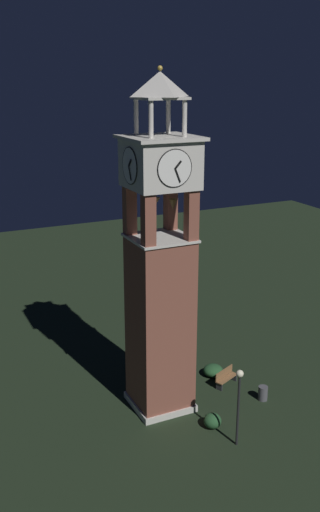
{
  "coord_description": "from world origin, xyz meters",
  "views": [
    {
      "loc": [
        -24.15,
        11.44,
        16.9
      ],
      "look_at": [
        0.0,
        0.0,
        8.44
      ],
      "focal_mm": 39.6,
      "sensor_mm": 36.0,
      "label": 1
    }
  ],
  "objects_px": {
    "trash_bin": "(263,393)",
    "clock_tower": "(160,279)",
    "park_bench": "(226,377)",
    "lamp_post": "(239,394)"
  },
  "relations": [
    {
      "from": "clock_tower",
      "to": "trash_bin",
      "type": "bearing_deg",
      "value": -110.75
    },
    {
      "from": "trash_bin",
      "to": "clock_tower",
      "type": "bearing_deg",
      "value": 69.25
    },
    {
      "from": "clock_tower",
      "to": "park_bench",
      "type": "relative_size",
      "value": 10.61
    },
    {
      "from": "clock_tower",
      "to": "lamp_post",
      "type": "xyz_separation_m",
      "value": [
        -4.77,
        -1.83,
        -4.45
      ]
    },
    {
      "from": "clock_tower",
      "to": "park_bench",
      "type": "bearing_deg",
      "value": -87.06
    },
    {
      "from": "clock_tower",
      "to": "lamp_post",
      "type": "bearing_deg",
      "value": -159.03
    },
    {
      "from": "park_bench",
      "to": "trash_bin",
      "type": "bearing_deg",
      "value": -155.56
    },
    {
      "from": "lamp_post",
      "to": "clock_tower",
      "type": "bearing_deg",
      "value": 20.97
    },
    {
      "from": "clock_tower",
      "to": "park_bench",
      "type": "height_order",
      "value": "clock_tower"
    },
    {
      "from": "park_bench",
      "to": "trash_bin",
      "type": "xyz_separation_m",
      "value": [
        -2.23,
        -1.01,
        -0.08
      ]
    }
  ]
}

